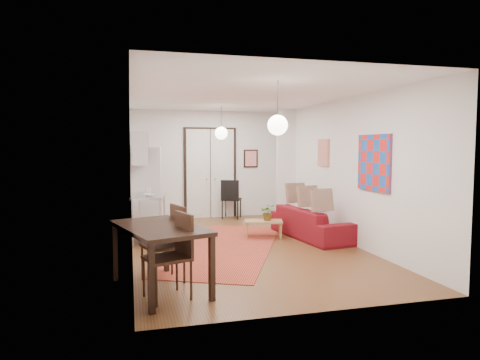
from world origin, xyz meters
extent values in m
plane|color=brown|center=(0.00, 0.00, 0.00)|extent=(7.00, 7.00, 0.00)
cube|color=white|center=(0.00, 0.00, 2.90)|extent=(4.20, 7.00, 0.02)
cube|color=white|center=(0.00, 3.50, 1.45)|extent=(4.20, 0.02, 2.90)
cube|color=white|center=(0.00, -3.50, 1.45)|extent=(4.20, 0.02, 2.90)
cube|color=white|center=(-2.10, 0.00, 1.45)|extent=(0.02, 7.00, 2.90)
cube|color=white|center=(2.10, 0.00, 1.45)|extent=(0.02, 7.00, 2.90)
cube|color=white|center=(0.00, 3.46, 1.20)|extent=(1.44, 0.06, 2.50)
cube|color=white|center=(1.85, 2.55, 1.45)|extent=(0.50, 0.10, 2.90)
cube|color=silver|center=(-1.92, 1.50, 1.90)|extent=(0.35, 1.00, 0.70)
cube|color=red|center=(2.08, -1.25, 1.65)|extent=(0.05, 1.00, 1.00)
cube|color=beige|center=(2.08, 0.80, 1.80)|extent=(0.05, 0.50, 0.60)
cube|color=red|center=(1.15, 3.47, 1.60)|extent=(0.40, 0.03, 0.50)
cube|color=#9E6342|center=(-2.07, 2.00, 1.95)|extent=(0.03, 0.44, 0.54)
sphere|color=white|center=(0.00, 2.00, 2.25)|extent=(0.30, 0.30, 0.30)
cylinder|color=black|center=(0.00, 2.00, 2.65)|extent=(0.01, 0.01, 0.50)
sphere|color=white|center=(0.00, -2.00, 2.25)|extent=(0.30, 0.30, 0.30)
cylinder|color=black|center=(0.00, -2.00, 2.65)|extent=(0.01, 0.01, 0.50)
cube|color=#BB472E|center=(-0.32, -0.09, 0.01)|extent=(3.29, 4.63, 0.01)
imported|color=maroon|center=(1.61, 0.33, 0.32)|extent=(1.15, 2.28, 0.64)
cube|color=#A67C4E|center=(0.63, 0.64, 0.34)|extent=(0.89, 0.65, 0.04)
cube|color=#A67C4E|center=(0.28, 0.47, 0.16)|extent=(0.06, 0.06, 0.32)
cube|color=#A67C4E|center=(0.99, 0.47, 0.16)|extent=(0.06, 0.06, 0.32)
cube|color=#A67C4E|center=(0.28, 0.82, 0.16)|extent=(0.06, 0.06, 0.32)
cube|color=#A67C4E|center=(0.99, 0.82, 0.16)|extent=(0.06, 0.06, 0.32)
imported|color=#386A2F|center=(0.73, 0.64, 0.53)|extent=(0.37, 0.35, 0.35)
cube|color=#BBBEC0|center=(-1.75, 0.92, 0.92)|extent=(0.78, 1.31, 0.04)
cube|color=#BBBEC0|center=(-1.75, 0.92, 0.18)|extent=(0.74, 1.26, 0.03)
cylinder|color=#BBBEC0|center=(-2.02, 0.34, 0.46)|extent=(0.04, 0.04, 0.92)
cylinder|color=#BBBEC0|center=(-1.48, 0.34, 0.46)|extent=(0.04, 0.04, 0.92)
cylinder|color=#BBBEC0|center=(-2.02, 1.50, 0.46)|extent=(0.04, 0.04, 0.92)
cylinder|color=#BBBEC0|center=(-1.48, 1.50, 0.46)|extent=(0.04, 0.04, 0.92)
imported|color=beige|center=(-1.75, 0.62, 0.97)|extent=(0.26, 0.26, 0.05)
imported|color=teal|center=(-1.75, 1.17, 1.04)|extent=(0.10, 0.10, 0.20)
cube|color=silver|center=(-1.74, 2.35, 0.96)|extent=(0.74, 0.74, 1.92)
cube|color=black|center=(-1.75, -2.24, 0.85)|extent=(1.35, 1.79, 0.06)
cube|color=black|center=(-2.15, -2.98, 0.41)|extent=(0.09, 0.09, 0.82)
cube|color=black|center=(-1.35, -2.98, 0.41)|extent=(0.09, 0.09, 0.82)
cube|color=black|center=(-2.15, -1.50, 0.41)|extent=(0.09, 0.09, 0.82)
cube|color=black|center=(-1.35, -1.50, 0.41)|extent=(0.09, 0.09, 0.82)
cube|color=#3C2213|center=(-1.68, -1.89, 0.52)|extent=(0.65, 0.63, 0.04)
cube|color=#3C2213|center=(-1.68, -1.65, 0.81)|extent=(0.19, 0.49, 0.54)
cylinder|color=#3C2213|center=(-1.90, -2.12, 0.26)|extent=(0.03, 0.03, 0.52)
cylinder|color=#3C2213|center=(-1.46, -2.12, 0.26)|extent=(0.03, 0.03, 0.52)
cylinder|color=#3C2213|center=(-1.90, -1.66, 0.26)|extent=(0.03, 0.03, 0.52)
cylinder|color=#3C2213|center=(-1.46, -1.66, 0.26)|extent=(0.03, 0.03, 0.52)
cube|color=#3C2213|center=(-1.68, -2.59, 0.52)|extent=(0.65, 0.63, 0.04)
cube|color=#3C2213|center=(-1.68, -2.35, 0.81)|extent=(0.19, 0.49, 0.54)
cylinder|color=#3C2213|center=(-1.90, -2.82, 0.26)|extent=(0.03, 0.03, 0.52)
cylinder|color=#3C2213|center=(-1.46, -2.82, 0.26)|extent=(0.03, 0.03, 0.52)
cylinder|color=#3C2213|center=(-1.90, -2.36, 0.26)|extent=(0.03, 0.03, 0.52)
cylinder|color=#3C2213|center=(-1.46, -2.36, 0.26)|extent=(0.03, 0.03, 0.52)
cube|color=black|center=(0.52, 3.15, 0.52)|extent=(0.64, 0.64, 0.04)
cube|color=black|center=(0.52, 3.37, 0.79)|extent=(0.45, 0.24, 0.52)
cylinder|color=black|center=(0.31, 2.94, 0.26)|extent=(0.03, 0.03, 0.52)
cylinder|color=black|center=(0.73, 2.94, 0.26)|extent=(0.03, 0.03, 0.52)
cylinder|color=black|center=(0.31, 3.36, 0.26)|extent=(0.03, 0.03, 0.52)
cylinder|color=black|center=(0.73, 3.36, 0.26)|extent=(0.03, 0.03, 0.52)
camera|label=1|loc=(-2.12, -7.98, 1.94)|focal=32.00mm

